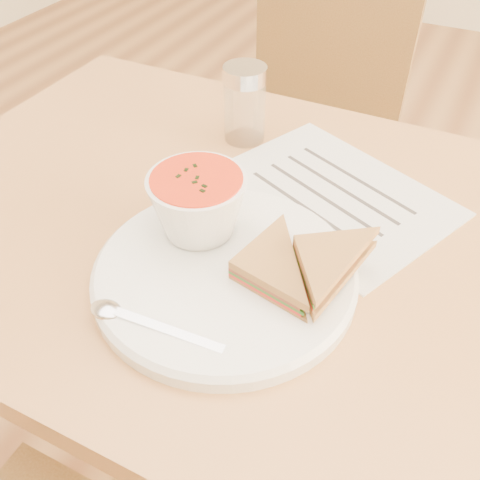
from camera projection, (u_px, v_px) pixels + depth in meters
The scene contains 10 objects.
floor at pixel (242, 471), 1.22m from camera, with size 5.00×6.00×0.01m, color brown.
dining_table at pixel (243, 378), 0.97m from camera, with size 1.00×0.70×0.75m, color #A26932, non-canonical shape.
chair_far at pixel (300, 148), 1.38m from camera, with size 0.41×0.41×0.92m, color brown, non-canonical shape.
plate at pixel (225, 274), 0.63m from camera, with size 0.31×0.31×0.02m, color white, non-canonical shape.
soup_bowl at pixel (198, 207), 0.64m from camera, with size 0.12×0.12×0.08m, color white, non-canonical shape.
sandwich_half_a at pixel (228, 272), 0.60m from camera, with size 0.11×0.11×0.03m, color #C18844, non-canonical shape.
sandwich_half_b at pixel (293, 245), 0.61m from camera, with size 0.10×0.10×0.03m, color #C18844, non-canonical shape.
spoon at pixel (150, 325), 0.56m from camera, with size 0.18×0.04×0.01m, color silver, non-canonical shape.
paper_menu at pixel (331, 193), 0.76m from camera, with size 0.32×0.23×0.00m, color white, non-canonical shape.
condiment_shaker at pixel (245, 104), 0.83m from camera, with size 0.07×0.07×0.12m, color silver, non-canonical shape.
Camera 1 is at (0.24, -0.50, 1.21)m, focal length 40.00 mm.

